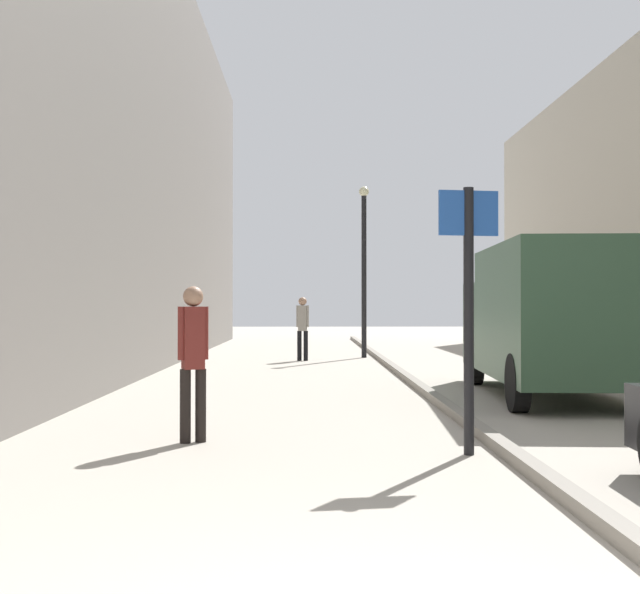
{
  "coord_description": "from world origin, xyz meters",
  "views": [
    {
      "loc": [
        -0.33,
        -2.95,
        1.45
      ],
      "look_at": [
        -0.13,
        10.99,
        1.6
      ],
      "focal_mm": 45.37,
      "sensor_mm": 36.0,
      "label": 1
    }
  ],
  "objects_px": {
    "pedestrian_main_foreground": "(193,352)",
    "street_sign_post": "(469,296)",
    "delivery_van": "(552,317)",
    "lamp_post": "(364,260)",
    "pedestrian_mid_block": "(303,324)"
  },
  "relations": [
    {
      "from": "delivery_van",
      "to": "lamp_post",
      "type": "bearing_deg",
      "value": 106.94
    },
    {
      "from": "delivery_van",
      "to": "lamp_post",
      "type": "distance_m",
      "value": 10.01
    },
    {
      "from": "pedestrian_mid_block",
      "to": "street_sign_post",
      "type": "relative_size",
      "value": 0.64
    },
    {
      "from": "street_sign_post",
      "to": "pedestrian_mid_block",
      "type": "bearing_deg",
      "value": -91.31
    },
    {
      "from": "lamp_post",
      "to": "delivery_van",
      "type": "bearing_deg",
      "value": -76.42
    },
    {
      "from": "delivery_van",
      "to": "street_sign_post",
      "type": "xyz_separation_m",
      "value": [
        -2.31,
        -4.94,
        0.27
      ]
    },
    {
      "from": "pedestrian_mid_block",
      "to": "lamp_post",
      "type": "distance_m",
      "value": 2.74
    },
    {
      "from": "pedestrian_mid_block",
      "to": "lamp_post",
      "type": "relative_size",
      "value": 0.35
    },
    {
      "from": "pedestrian_main_foreground",
      "to": "pedestrian_mid_block",
      "type": "xyz_separation_m",
      "value": [
        1.07,
        12.59,
        0.01
      ]
    },
    {
      "from": "delivery_van",
      "to": "street_sign_post",
      "type": "relative_size",
      "value": 2.16
    },
    {
      "from": "street_sign_post",
      "to": "pedestrian_main_foreground",
      "type": "bearing_deg",
      "value": -23.47
    },
    {
      "from": "pedestrian_main_foreground",
      "to": "street_sign_post",
      "type": "xyz_separation_m",
      "value": [
        2.78,
        -0.74,
        0.59
      ]
    },
    {
      "from": "pedestrian_main_foreground",
      "to": "delivery_van",
      "type": "distance_m",
      "value": 6.61
    },
    {
      "from": "pedestrian_main_foreground",
      "to": "lamp_post",
      "type": "height_order",
      "value": "lamp_post"
    },
    {
      "from": "delivery_van",
      "to": "street_sign_post",
      "type": "bearing_deg",
      "value": -111.73
    }
  ]
}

